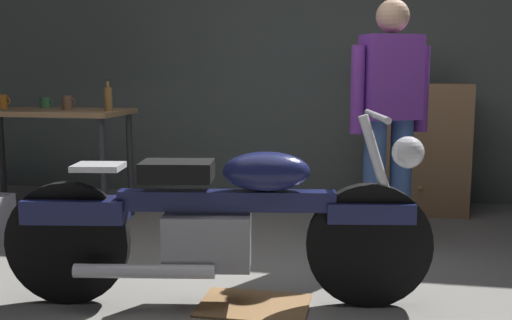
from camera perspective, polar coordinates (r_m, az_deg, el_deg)
name	(u,v)px	position (r m, az deg, el deg)	size (l,w,h in m)	color
ground_plane	(236,301)	(3.23, -1.92, -13.32)	(12.00, 12.00, 0.00)	gray
back_wall	(300,34)	(5.78, 4.22, 11.89)	(8.00, 0.12, 3.10)	#56605B
workbench	(47,123)	(5.07, -19.37, 3.31)	(1.30, 0.64, 0.90)	#99724C
motorcycle	(220,220)	(3.06, -3.43, -5.73)	(2.17, 0.71, 1.00)	black
person_standing	(390,113)	(4.12, 12.65, 4.44)	(0.52, 0.37, 1.67)	#3D5D9A
wooden_dresser	(419,148)	(5.28, 15.34, 1.08)	(0.80, 0.47, 1.10)	#99724C
drip_tray	(254,305)	(3.16, -0.20, -13.71)	(0.56, 0.40, 0.01)	olive
mug_orange_travel	(2,101)	(5.36, -23.09, 5.18)	(0.12, 0.08, 0.11)	orange
mug_green_speckled	(45,103)	(5.31, -19.50, 5.20)	(0.12, 0.09, 0.09)	#3D7F4C
mug_brown_stoneware	(67,103)	(4.94, -17.59, 5.25)	(0.11, 0.08, 0.11)	brown
bottle	(108,98)	(4.73, -13.94, 5.75)	(0.06, 0.06, 0.24)	olive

